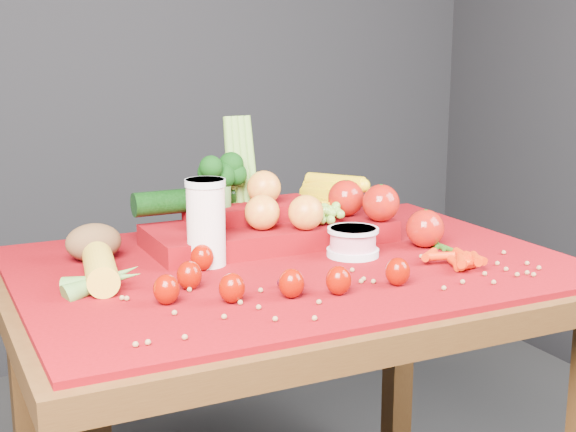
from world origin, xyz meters
name	(u,v)px	position (x,y,z in m)	size (l,w,h in m)	color
table	(292,313)	(0.00, 0.00, 0.66)	(1.10, 0.80, 0.75)	#391F0D
red_cloth	(292,265)	(0.00, 0.00, 0.76)	(1.05, 0.75, 0.01)	#73030B
milk_glass	(206,219)	(-0.16, 0.05, 0.85)	(0.08, 0.08, 0.17)	silver
yogurt_bowl	(353,241)	(0.13, -0.01, 0.79)	(0.11, 0.11, 0.06)	silver
strawberry_scatter	(260,276)	(-0.13, -0.15, 0.79)	(0.44, 0.28, 0.05)	#820700
dark_grape_cluster	(292,283)	(-0.08, -0.16, 0.78)	(0.06, 0.05, 0.03)	black
soybean_scatter	(343,287)	(0.00, -0.20, 0.77)	(0.84, 0.24, 0.01)	olive
corn_ear	(102,277)	(-0.38, -0.01, 0.78)	(0.21, 0.25, 0.06)	#EED04A
potato	(93,242)	(-0.35, 0.18, 0.80)	(0.11, 0.08, 0.07)	#51341C
baby_carrot_pile	(445,259)	(0.25, -0.16, 0.78)	(0.17, 0.17, 0.03)	red
green_bean_pile	(435,242)	(0.34, -0.01, 0.77)	(0.14, 0.12, 0.01)	#215012
produce_mound	(281,215)	(0.05, 0.15, 0.82)	(0.59, 0.36, 0.27)	#73030B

